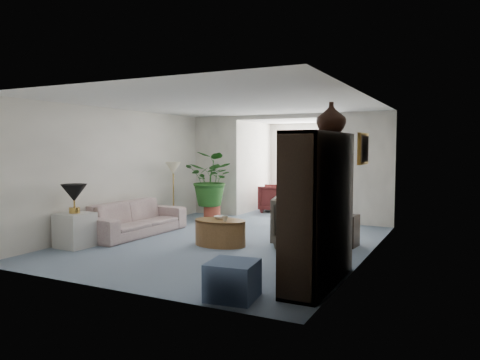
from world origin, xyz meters
The scene contains 26 objects.
floor centered at (0.00, 0.00, 0.00)m, with size 6.00×6.00×0.00m, color #7C91A3.
sunroom_floor centered at (0.00, 4.10, 0.00)m, with size 2.60×2.60×0.00m, color #7C91A3.
back_pier_left centered at (-1.90, 3.00, 1.25)m, with size 1.20×0.12×2.50m, color white.
back_pier_right centered at (1.90, 3.00, 1.25)m, with size 1.20×0.12×2.50m, color white.
back_header centered at (0.00, 3.00, 2.45)m, with size 2.60×0.12×0.10m, color white.
window_pane centered at (0.00, 5.18, 1.40)m, with size 2.20×0.02×1.50m, color white.
window_blinds centered at (0.00, 5.15, 1.40)m, with size 2.20×0.02×1.50m, color white.
framed_picture centered at (2.46, -0.10, 1.70)m, with size 0.04×0.50×0.40m, color #AEA08B.
sofa centered at (-1.95, -0.12, 0.33)m, with size 2.23×0.87×0.65m, color beige.
end_table centered at (-2.15, -1.47, 0.30)m, with size 0.54×0.54×0.59m, color silver.
table_lamp centered at (-2.15, -1.47, 0.94)m, with size 0.44×0.44×0.30m, color black.
floor_lamp centered at (-2.11, 1.41, 1.25)m, with size 0.36×0.36×0.28m, color #F7EFC4.
coffee_table centered at (0.02, -0.21, 0.23)m, with size 0.95×0.95×0.45m, color brown.
coffee_bowl centered at (-0.03, -0.11, 0.48)m, with size 0.22×0.22×0.05m, color white.
coffee_cup centered at (0.17, -0.31, 0.50)m, with size 0.10×0.10×0.10m, color beige.
wingback_chair centered at (1.28, 0.41, 0.44)m, with size 0.93×0.96×0.87m, color #595346.
side_table_dark centered at (1.98, 0.71, 0.28)m, with size 0.46×0.37×0.55m, color black.
entertainment_cabinet centered at (2.23, -1.64, 0.95)m, with size 0.46×1.72×1.91m, color black.
cabinet_urn centered at (2.23, -1.14, 2.12)m, with size 0.40×0.40×0.41m, color black.
ottoman centered at (1.53, -2.63, 0.21)m, with size 0.54×0.54×0.43m, color slate.
plant_pot centered at (-1.58, 2.25, 0.16)m, with size 0.40×0.40×0.32m, color #A74330.
house_plant centered at (-1.58, 2.25, 0.97)m, with size 1.17×1.01×1.29m, color #255B1F.
sunroom_chair_blue centered at (0.80, 4.10, 0.32)m, with size 0.68×0.70×0.64m, color slate.
sunroom_chair_maroon centered at (-0.70, 4.10, 0.36)m, with size 0.78×0.80×0.73m, color maroon.
sunroom_table centered at (0.05, 4.85, 0.27)m, with size 0.44×0.34×0.54m, color brown.
shelf_clutter centered at (2.18, -1.75, 1.09)m, with size 0.30×1.16×1.06m.
Camera 1 is at (3.88, -7.14, 1.72)m, focal length 34.12 mm.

